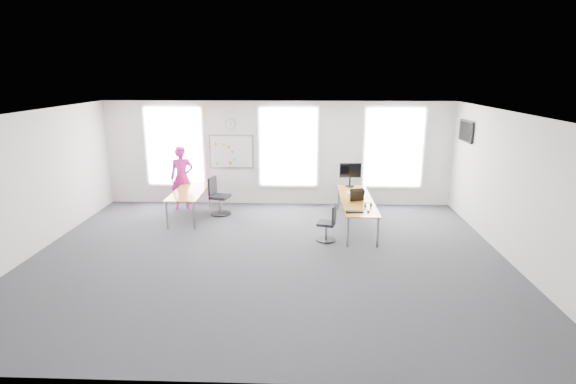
{
  "coord_description": "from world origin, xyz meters",
  "views": [
    {
      "loc": [
        0.76,
        -8.79,
        3.77
      ],
      "look_at": [
        0.39,
        1.2,
        1.1
      ],
      "focal_mm": 28.0,
      "sensor_mm": 36.0,
      "label": 1
    }
  ],
  "objects_px": {
    "headphones": "(368,205)",
    "monitor": "(350,173)",
    "chair_left": "(218,198)",
    "person": "(182,178)",
    "desk_left": "(189,193)",
    "keyboard": "(354,212)",
    "chair_right": "(328,225)",
    "desk_right": "(356,201)"
  },
  "relations": [
    {
      "from": "headphones",
      "to": "desk_left",
      "type": "bearing_deg",
      "value": 163.0
    },
    {
      "from": "desk_right",
      "to": "person",
      "type": "height_order",
      "value": "person"
    },
    {
      "from": "keyboard",
      "to": "chair_left",
      "type": "bearing_deg",
      "value": 143.27
    },
    {
      "from": "desk_left",
      "to": "monitor",
      "type": "relative_size",
      "value": 3.0
    },
    {
      "from": "chair_left",
      "to": "person",
      "type": "height_order",
      "value": "person"
    },
    {
      "from": "desk_left",
      "to": "keyboard",
      "type": "bearing_deg",
      "value": -21.82
    },
    {
      "from": "keyboard",
      "to": "desk_right",
      "type": "bearing_deg",
      "value": 74.07
    },
    {
      "from": "chair_right",
      "to": "headphones",
      "type": "relative_size",
      "value": 4.94
    },
    {
      "from": "chair_right",
      "to": "monitor",
      "type": "relative_size",
      "value": 1.29
    },
    {
      "from": "keyboard",
      "to": "headphones",
      "type": "relative_size",
      "value": 2.35
    },
    {
      "from": "chair_right",
      "to": "monitor",
      "type": "height_order",
      "value": "monitor"
    },
    {
      "from": "chair_left",
      "to": "chair_right",
      "type": "bearing_deg",
      "value": -109.1
    },
    {
      "from": "chair_right",
      "to": "desk_right",
      "type": "bearing_deg",
      "value": 157.84
    },
    {
      "from": "desk_left",
      "to": "monitor",
      "type": "bearing_deg",
      "value": 8.94
    },
    {
      "from": "chair_right",
      "to": "keyboard",
      "type": "bearing_deg",
      "value": 96.5
    },
    {
      "from": "chair_right",
      "to": "person",
      "type": "relative_size",
      "value": 0.48
    },
    {
      "from": "desk_right",
      "to": "person",
      "type": "relative_size",
      "value": 1.64
    },
    {
      "from": "chair_left",
      "to": "desk_right",
      "type": "bearing_deg",
      "value": -89.17
    },
    {
      "from": "desk_right",
      "to": "person",
      "type": "distance_m",
      "value": 4.97
    },
    {
      "from": "monitor",
      "to": "headphones",
      "type": "bearing_deg",
      "value": -85.58
    },
    {
      "from": "desk_left",
      "to": "person",
      "type": "bearing_deg",
      "value": 115.71
    },
    {
      "from": "chair_left",
      "to": "keyboard",
      "type": "height_order",
      "value": "chair_left"
    },
    {
      "from": "desk_right",
      "to": "desk_left",
      "type": "relative_size",
      "value": 1.47
    },
    {
      "from": "desk_left",
      "to": "chair_right",
      "type": "height_order",
      "value": "chair_right"
    },
    {
      "from": "desk_left",
      "to": "chair_right",
      "type": "bearing_deg",
      "value": -23.97
    },
    {
      "from": "chair_left",
      "to": "desk_left",
      "type": "bearing_deg",
      "value": 126.25
    },
    {
      "from": "headphones",
      "to": "monitor",
      "type": "height_order",
      "value": "monitor"
    },
    {
      "from": "person",
      "to": "chair_left",
      "type": "bearing_deg",
      "value": -38.39
    },
    {
      "from": "desk_left",
      "to": "keyboard",
      "type": "xyz_separation_m",
      "value": [
        4.2,
        -1.68,
        0.06
      ]
    },
    {
      "from": "keyboard",
      "to": "chair_right",
      "type": "bearing_deg",
      "value": 165.79
    },
    {
      "from": "chair_right",
      "to": "keyboard",
      "type": "height_order",
      "value": "chair_right"
    },
    {
      "from": "person",
      "to": "headphones",
      "type": "xyz_separation_m",
      "value": [
        4.96,
        -2.04,
        -0.13
      ]
    },
    {
      "from": "chair_left",
      "to": "monitor",
      "type": "distance_m",
      "value": 3.69
    },
    {
      "from": "desk_right",
      "to": "chair_left",
      "type": "height_order",
      "value": "chair_left"
    },
    {
      "from": "chair_left",
      "to": "monitor",
      "type": "height_order",
      "value": "monitor"
    },
    {
      "from": "desk_left",
      "to": "chair_right",
      "type": "xyz_separation_m",
      "value": [
        3.62,
        -1.61,
        -0.29
      ]
    },
    {
      "from": "desk_right",
      "to": "chair_left",
      "type": "distance_m",
      "value": 3.76
    },
    {
      "from": "chair_left",
      "to": "person",
      "type": "distance_m",
      "value": 1.31
    },
    {
      "from": "desk_right",
      "to": "keyboard",
      "type": "height_order",
      "value": "keyboard"
    },
    {
      "from": "headphones",
      "to": "monitor",
      "type": "xyz_separation_m",
      "value": [
        -0.24,
        1.89,
        0.35
      ]
    },
    {
      "from": "monitor",
      "to": "chair_right",
      "type": "bearing_deg",
      "value": -109.8
    },
    {
      "from": "chair_right",
      "to": "keyboard",
      "type": "distance_m",
      "value": 0.68
    }
  ]
}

